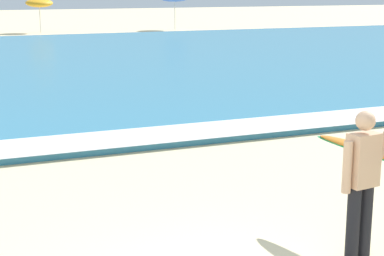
# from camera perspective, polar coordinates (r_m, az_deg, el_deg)

# --- Properties ---
(sea) EXTENTS (120.00, 28.00, 0.14)m
(sea) POSITION_cam_1_polar(r_m,az_deg,el_deg) (25.23, -16.34, 5.51)
(sea) COLOR teal
(sea) RESTS_ON ground
(surf_foam) EXTENTS (120.00, 1.41, 0.01)m
(surf_foam) POSITION_cam_1_polar(r_m,az_deg,el_deg) (12.16, -9.24, -1.16)
(surf_foam) COLOR white
(surf_foam) RESTS_ON sea
(surfer_with_board) EXTENTS (1.12, 2.65, 1.73)m
(surfer_with_board) POSITION_cam_1_polar(r_m,az_deg,el_deg) (7.35, 16.61, -3.63)
(surfer_with_board) COLOR black
(surfer_with_board) RESTS_ON ground
(beach_umbrella_2) EXTENTS (1.78, 1.82, 2.28)m
(beach_umbrella_2) POSITION_cam_1_polar(r_m,az_deg,el_deg) (43.36, -13.72, 10.98)
(beach_umbrella_2) COLOR beige
(beach_umbrella_2) RESTS_ON ground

